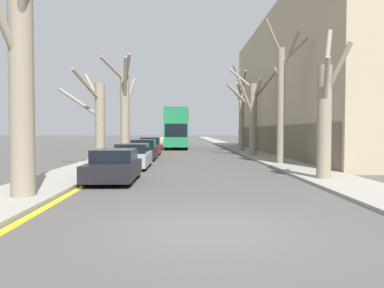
{
  "coord_description": "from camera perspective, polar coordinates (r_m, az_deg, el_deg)",
  "views": [
    {
      "loc": [
        -0.53,
        -7.82,
        2.09
      ],
      "look_at": [
        0.44,
        30.54,
        0.7
      ],
      "focal_mm": 35.0,
      "sensor_mm": 36.0,
      "label": 1
    }
  ],
  "objects": [
    {
      "name": "ground_plane",
      "position": [
        8.11,
        2.4,
        -12.87
      ],
      "size": [
        300.0,
        300.0,
        0.0
      ],
      "primitive_type": "plane",
      "color": "#4C4947"
    },
    {
      "name": "sidewalk_left",
      "position": [
        58.09,
        -6.59,
        0.06
      ],
      "size": [
        2.59,
        120.0,
        0.12
      ],
      "primitive_type": "cube",
      "color": "gray",
      "rests_on": "ground"
    },
    {
      "name": "sidewalk_right",
      "position": [
        58.19,
        4.72,
        0.07
      ],
      "size": [
        2.59,
        120.0,
        0.12
      ],
      "primitive_type": "cube",
      "color": "gray",
      "rests_on": "ground"
    },
    {
      "name": "building_facade_right",
      "position": [
        36.08,
        19.12,
        8.51
      ],
      "size": [
        10.08,
        32.74,
        12.43
      ],
      "color": "tan",
      "rests_on": "ground"
    },
    {
      "name": "kerb_line_stripe",
      "position": [
        57.98,
        -5.14,
        0.01
      ],
      "size": [
        0.24,
        120.0,
        0.01
      ],
      "primitive_type": "cube",
      "color": "yellow",
      "rests_on": "ground"
    },
    {
      "name": "street_tree_left_0",
      "position": [
        12.41,
        -24.54,
        8.96
      ],
      "size": [
        1.33,
        2.87,
        7.95
      ],
      "color": "gray",
      "rests_on": "ground"
    },
    {
      "name": "street_tree_left_1",
      "position": [
        22.26,
        -14.17,
        3.62
      ],
      "size": [
        2.7,
        3.55,
        5.55
      ],
      "color": "gray",
      "rests_on": "ground"
    },
    {
      "name": "street_tree_left_2",
      "position": [
        31.17,
        -10.21,
        5.28
      ],
      "size": [
        2.61,
        3.33,
        8.12
      ],
      "color": "gray",
      "rests_on": "ground"
    },
    {
      "name": "street_tree_right_0",
      "position": [
        16.36,
        19.62,
        4.18
      ],
      "size": [
        1.24,
        2.24,
        6.48
      ],
      "color": "gray",
      "rests_on": "ground"
    },
    {
      "name": "street_tree_right_1",
      "position": [
        23.27,
        13.43,
        6.57
      ],
      "size": [
        2.32,
        2.68,
        8.7
      ],
      "color": "gray",
      "rests_on": "ground"
    },
    {
      "name": "street_tree_right_2",
      "position": [
        30.85,
        9.15,
        4.71
      ],
      "size": [
        4.13,
        3.63,
        7.51
      ],
      "color": "gray",
      "rests_on": "ground"
    },
    {
      "name": "street_tree_right_3",
      "position": [
        37.24,
        7.52,
        4.73
      ],
      "size": [
        1.33,
        3.07,
        8.41
      ],
      "color": "gray",
      "rests_on": "ground"
    },
    {
      "name": "double_decker_bus",
      "position": [
        43.68,
        -2.34,
        2.7
      ],
      "size": [
        2.59,
        10.66,
        4.54
      ],
      "color": "#1E7F47",
      "rests_on": "ground"
    },
    {
      "name": "parked_car_0",
      "position": [
        15.58,
        -11.83,
        -3.34
      ],
      "size": [
        1.85,
        4.0,
        1.32
      ],
      "color": "black",
      "rests_on": "ground"
    },
    {
      "name": "parked_car_1",
      "position": [
        21.08,
        -9.1,
        -1.87
      ],
      "size": [
        1.9,
        4.39,
        1.35
      ],
      "color": "#9EA3AD",
      "rests_on": "ground"
    },
    {
      "name": "parked_car_2",
      "position": [
        27.0,
        -7.41,
        -0.94
      ],
      "size": [
        1.85,
        4.28,
        1.43
      ],
      "color": "black",
      "rests_on": "ground"
    },
    {
      "name": "parked_car_3",
      "position": [
        32.44,
        -6.41,
        -0.4
      ],
      "size": [
        1.79,
        4.02,
        1.49
      ],
      "color": "maroon",
      "rests_on": "ground"
    }
  ]
}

